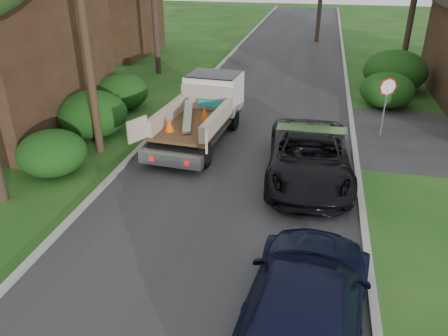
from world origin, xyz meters
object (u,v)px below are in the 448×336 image
object	(u,v)px
stop_sign	(387,95)
flatbed_truck	(206,106)
black_pickup	(309,156)
navy_suv	(304,306)
utility_pole	(81,10)
house_left_far	(102,10)

from	to	relation	value
stop_sign	flatbed_truck	world-z (taller)	stop_sign
black_pickup	navy_suv	size ratio (longest dim) A/B	1.01
utility_pole	navy_suv	world-z (taller)	utility_pole
utility_pole	house_left_far	world-z (taller)	utility_pole
house_left_far	black_pickup	world-z (taller)	house_left_far
flatbed_truck	navy_suv	distance (m)	11.09
stop_sign	house_left_far	world-z (taller)	house_left_far
house_left_far	black_pickup	xyz separation A→B (m)	(15.90, -17.50, -2.24)
black_pickup	flatbed_truck	bearing A→B (deg)	141.01
utility_pole	black_pickup	bearing A→B (deg)	-3.50
stop_sign	black_pickup	size ratio (longest dim) A/B	0.42
flatbed_truck	navy_suv	bearing A→B (deg)	-61.56
utility_pole	black_pickup	world-z (taller)	utility_pole
black_pickup	navy_suv	xyz separation A→B (m)	(0.20, -7.00, 0.03)
utility_pole	house_left_far	bearing A→B (deg)	115.23
black_pickup	house_left_far	bearing A→B (deg)	128.80
house_left_far	black_pickup	size ratio (longest dim) A/B	1.29
navy_suv	stop_sign	bearing A→B (deg)	-96.81
utility_pole	black_pickup	size ratio (longest dim) A/B	1.71
utility_pole	black_pickup	distance (m)	9.02
house_left_far	black_pickup	distance (m)	23.75
flatbed_truck	black_pickup	world-z (taller)	flatbed_truck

